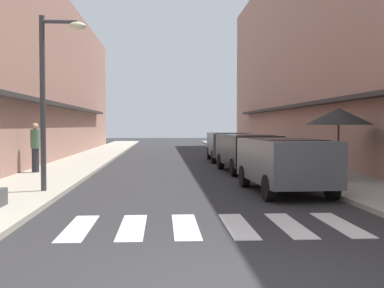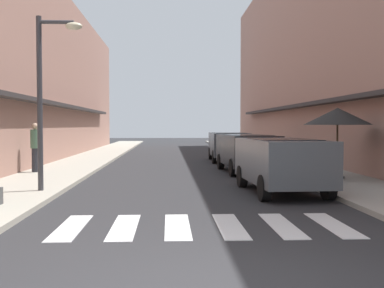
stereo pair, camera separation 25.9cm
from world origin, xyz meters
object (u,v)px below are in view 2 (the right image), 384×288
object	(u,v)px
parked_car_near	(281,159)
parked_car_far	(228,143)
pedestrian_walking_near	(35,146)
parked_car_mid	(247,149)
cafe_umbrella	(338,117)
street_lamp	(48,82)

from	to	relation	value
parked_car_near	parked_car_far	world-z (taller)	same
parked_car_near	pedestrian_walking_near	world-z (taller)	pedestrian_walking_near
parked_car_mid	pedestrian_walking_near	distance (m)	7.93
parked_car_far	cafe_umbrella	distance (m)	9.20
parked_car_mid	pedestrian_walking_near	bearing A→B (deg)	-175.70
parked_car_mid	cafe_umbrella	size ratio (longest dim) A/B	1.88
parked_car_mid	parked_car_far	xyz separation A→B (m)	(-0.00, 5.65, -0.00)
parked_car_far	cafe_umbrella	bearing A→B (deg)	-74.65
street_lamp	pedestrian_walking_near	xyz separation A→B (m)	(-1.74, 5.00, -1.88)
parked_car_mid	street_lamp	bearing A→B (deg)	-137.82
parked_car_near	pedestrian_walking_near	size ratio (longest dim) A/B	2.27
parked_car_mid	cafe_umbrella	world-z (taller)	cafe_umbrella
parked_car_far	street_lamp	size ratio (longest dim) A/B	0.93
cafe_umbrella	street_lamp	bearing A→B (deg)	-164.10
pedestrian_walking_near	parked_car_near	bearing A→B (deg)	61.92
parked_car_near	parked_car_mid	world-z (taller)	same
cafe_umbrella	pedestrian_walking_near	bearing A→B (deg)	166.11
parked_car_near	pedestrian_walking_near	distance (m)	9.37
parked_car_far	pedestrian_walking_near	world-z (taller)	pedestrian_walking_near
parked_car_near	cafe_umbrella	world-z (taller)	cafe_umbrella
parked_car_far	pedestrian_walking_near	bearing A→B (deg)	-141.72
cafe_umbrella	parked_car_mid	bearing A→B (deg)	127.50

